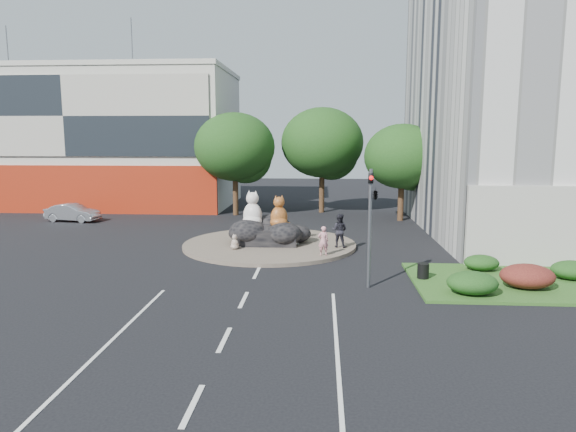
# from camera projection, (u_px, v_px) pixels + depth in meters

# --- Properties ---
(ground) EXTENTS (120.00, 120.00, 0.00)m
(ground) POSITION_uv_depth(u_px,v_px,m) (244.00, 300.00, 20.00)
(ground) COLOR black
(ground) RESTS_ON ground
(roundabout_island) EXTENTS (10.00, 10.00, 0.20)m
(roundabout_island) POSITION_uv_depth(u_px,v_px,m) (270.00, 245.00, 29.85)
(roundabout_island) COLOR brown
(roundabout_island) RESTS_ON ground
(rock_plinth) EXTENTS (3.20, 2.60, 0.90)m
(rock_plinth) POSITION_uv_depth(u_px,v_px,m) (270.00, 235.00, 29.77)
(rock_plinth) COLOR black
(rock_plinth) RESTS_ON roundabout_island
(shophouse_block) EXTENTS (25.20, 12.30, 17.40)m
(shophouse_block) POSITION_uv_depth(u_px,v_px,m) (97.00, 138.00, 47.77)
(shophouse_block) COLOR beige
(shophouse_block) RESTS_ON ground
(grass_verge) EXTENTS (10.00, 6.00, 0.12)m
(grass_verge) POSITION_uv_depth(u_px,v_px,m) (529.00, 283.00, 22.17)
(grass_verge) COLOR #21521B
(grass_verge) RESTS_ON ground
(tree_left) EXTENTS (6.46, 6.46, 8.27)m
(tree_left) POSITION_uv_depth(u_px,v_px,m) (236.00, 150.00, 41.22)
(tree_left) COLOR #382314
(tree_left) RESTS_ON ground
(tree_mid) EXTENTS (6.84, 6.84, 8.76)m
(tree_mid) POSITION_uv_depth(u_px,v_px,m) (323.00, 146.00, 42.69)
(tree_mid) COLOR #382314
(tree_mid) RESTS_ON ground
(tree_right) EXTENTS (5.70, 5.70, 7.30)m
(tree_right) POSITION_uv_depth(u_px,v_px,m) (403.00, 160.00, 38.50)
(tree_right) COLOR #382314
(tree_right) RESTS_ON ground
(hedge_near_green) EXTENTS (2.00, 1.60, 0.90)m
(hedge_near_green) POSITION_uv_depth(u_px,v_px,m) (472.00, 283.00, 20.32)
(hedge_near_green) COLOR #183D13
(hedge_near_green) RESTS_ON grass_verge
(hedge_red) EXTENTS (2.20, 1.76, 0.99)m
(hedge_red) POSITION_uv_depth(u_px,v_px,m) (527.00, 276.00, 21.13)
(hedge_red) COLOR #491314
(hedge_red) RESTS_ON grass_verge
(hedge_mid_green) EXTENTS (1.80, 1.44, 0.81)m
(hedge_mid_green) POSITION_uv_depth(u_px,v_px,m) (572.00, 270.00, 22.46)
(hedge_mid_green) COLOR #183D13
(hedge_mid_green) RESTS_ON grass_verge
(hedge_back_green) EXTENTS (1.60, 1.28, 0.72)m
(hedge_back_green) POSITION_uv_depth(u_px,v_px,m) (481.00, 263.00, 23.98)
(hedge_back_green) COLOR #183D13
(hedge_back_green) RESTS_ON grass_verge
(traffic_light) EXTENTS (0.44, 1.24, 5.00)m
(traffic_light) POSITION_uv_depth(u_px,v_px,m) (373.00, 203.00, 21.09)
(traffic_light) COLOR #595B60
(traffic_light) RESTS_ON ground
(street_lamp) EXTENTS (2.34, 0.22, 8.06)m
(street_lamp) POSITION_uv_depth(u_px,v_px,m) (513.00, 171.00, 26.37)
(street_lamp) COLOR #595B60
(street_lamp) RESTS_ON ground
(cat_white) EXTENTS (1.60, 1.49, 2.16)m
(cat_white) POSITION_uv_depth(u_px,v_px,m) (253.00, 209.00, 29.73)
(cat_white) COLOR silver
(cat_white) RESTS_ON rock_plinth
(cat_tabby) EXTENTS (1.46, 1.39, 1.91)m
(cat_tabby) POSITION_uv_depth(u_px,v_px,m) (279.00, 211.00, 29.53)
(cat_tabby) COLOR #BF6927
(cat_tabby) RESTS_ON rock_plinth
(kitten_calico) EXTENTS (0.67, 0.65, 0.85)m
(kitten_calico) POSITION_uv_depth(u_px,v_px,m) (235.00, 241.00, 28.13)
(kitten_calico) COLOR beige
(kitten_calico) RESTS_ON roundabout_island
(kitten_white) EXTENTS (0.72, 0.71, 0.91)m
(kitten_white) POSITION_uv_depth(u_px,v_px,m) (293.00, 238.00, 28.99)
(kitten_white) COLOR silver
(kitten_white) RESTS_ON roundabout_island
(pedestrian_pink) EXTENTS (0.62, 0.46, 1.54)m
(pedestrian_pink) POSITION_uv_depth(u_px,v_px,m) (323.00, 241.00, 26.59)
(pedestrian_pink) COLOR #CE858E
(pedestrian_pink) RESTS_ON roundabout_island
(pedestrian_dark) EXTENTS (1.09, 0.95, 1.89)m
(pedestrian_dark) POSITION_uv_depth(u_px,v_px,m) (339.00, 230.00, 28.56)
(pedestrian_dark) COLOR black
(pedestrian_dark) RESTS_ON roundabout_island
(parked_car) EXTENTS (4.23, 2.01, 1.34)m
(parked_car) POSITION_uv_depth(u_px,v_px,m) (73.00, 213.00, 38.62)
(parked_car) COLOR #AEB0B6
(parked_car) RESTS_ON ground
(litter_bin) EXTENTS (0.51, 0.51, 0.67)m
(litter_bin) POSITION_uv_depth(u_px,v_px,m) (423.00, 271.00, 22.60)
(litter_bin) COLOR black
(litter_bin) RESTS_ON grass_verge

